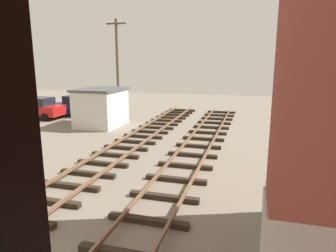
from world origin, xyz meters
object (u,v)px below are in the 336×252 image
parked_car_blue (80,105)px  utility_pole_far (118,66)px  utility_pole_near (6,72)px  parked_car_red (38,108)px  control_hut (101,107)px

parked_car_blue → utility_pole_far: 4.77m
parked_car_blue → utility_pole_near: 11.48m
parked_car_red → control_hut: bearing=-10.1°
control_hut → utility_pole_far: utility_pole_far is taller
parked_car_blue → utility_pole_far: utility_pole_far is taller
control_hut → parked_car_blue: bearing=139.6°
parked_car_red → utility_pole_near: size_ratio=0.53×
control_hut → parked_car_red: (-6.42, 1.15, -0.49)m
parked_car_blue → utility_pole_far: size_ratio=0.51×
utility_pole_near → parked_car_blue: bearing=104.0°
parked_car_red → utility_pole_far: utility_pole_far is taller
utility_pole_near → utility_pole_far: bearing=88.6°
control_hut → parked_car_blue: (-3.79, 3.23, -0.49)m
parked_car_blue → parked_car_red: 3.35m
parked_car_red → utility_pole_far: (5.59, 3.70, 3.38)m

